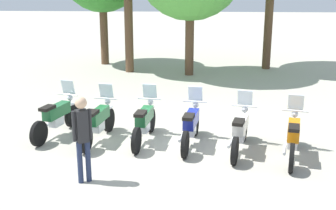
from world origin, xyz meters
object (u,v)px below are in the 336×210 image
motorcycle_4 (240,131)px  motorcycle_5 (293,137)px  motorcycle_0 (57,116)px  person_0 (82,132)px  motorcycle_1 (98,121)px  motorcycle_3 (191,125)px  motorcycle_2 (144,122)px

motorcycle_4 → motorcycle_5: size_ratio=1.00×
motorcycle_0 → person_0: 3.07m
motorcycle_1 → motorcycle_5: bearing=-89.8°
motorcycle_1 → motorcycle_3: same height
motorcycle_3 → motorcycle_5: same height
motorcycle_0 → motorcycle_1: same height
motorcycle_1 → motorcycle_3: (2.34, -0.17, 0.00)m
motorcycle_0 → motorcycle_4: bearing=-83.7°
motorcycle_2 → motorcycle_0: bearing=90.0°
motorcycle_5 → person_0: (-4.50, -1.51, 0.56)m
motorcycle_2 → motorcycle_5: size_ratio=1.01×
motorcycle_4 → motorcycle_5: bearing=-92.4°
motorcycle_2 → motorcycle_4: same height
motorcycle_4 → motorcycle_5: (1.17, -0.34, 0.00)m
motorcycle_2 → motorcycle_3: (1.17, -0.19, 0.00)m
motorcycle_2 → motorcycle_3: size_ratio=1.00×
person_0 → motorcycle_0: bearing=177.9°
motorcycle_0 → person_0: size_ratio=1.18×
motorcycle_5 → motorcycle_0: bearing=91.6°
motorcycle_0 → person_0: bearing=-136.8°
motorcycle_3 → person_0: bearing=144.6°
motorcycle_2 → person_0: (-0.99, -2.38, 0.56)m
motorcycle_0 → motorcycle_1: bearing=-89.9°
motorcycle_1 → person_0: size_ratio=1.20×
motorcycle_4 → person_0: size_ratio=1.19×
motorcycle_3 → person_0: person_0 is taller
motorcycle_2 → motorcycle_4: 2.41m
motorcycle_1 → motorcycle_3: 2.35m
motorcycle_2 → motorcycle_3: same height
motorcycle_3 → person_0: 3.12m
motorcycle_5 → person_0: size_ratio=1.19×
motorcycle_4 → person_0: (-3.33, -1.85, 0.56)m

